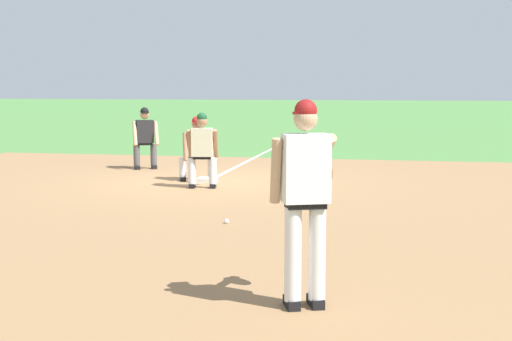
% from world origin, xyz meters
% --- Properties ---
extents(ground_plane, '(160.00, 160.00, 0.00)m').
position_xyz_m(ground_plane, '(0.00, 0.00, 0.00)').
color(ground_plane, '#518942').
extents(infield_dirt_patch, '(18.00, 18.00, 0.01)m').
position_xyz_m(infield_dirt_patch, '(-3.93, -1.52, 0.00)').
color(infield_dirt_patch, '#9E754C').
rests_on(infield_dirt_patch, ground).
extents(foul_line_stripe, '(12.15, 0.10, 0.00)m').
position_xyz_m(foul_line_stripe, '(6.08, 0.00, 0.01)').
color(foul_line_stripe, white).
rests_on(foul_line_stripe, ground).
extents(first_base_bag, '(0.38, 0.38, 0.09)m').
position_xyz_m(first_base_bag, '(0.00, 0.00, 0.04)').
color(first_base_bag, white).
rests_on(first_base_bag, ground).
extents(baseball, '(0.07, 0.07, 0.07)m').
position_xyz_m(baseball, '(-4.20, -1.44, 0.04)').
color(baseball, white).
rests_on(baseball, ground).
extents(pitcher, '(0.81, 0.60, 1.86)m').
position_xyz_m(pitcher, '(-7.82, -3.04, 1.06)').
color(pitcher, black).
rests_on(pitcher, ground).
extents(first_baseman, '(0.84, 0.97, 1.34)m').
position_xyz_m(first_baseman, '(0.16, 0.22, 0.73)').
color(first_baseman, black).
rests_on(first_baseman, ground).
extents(baserunner, '(0.51, 0.64, 1.46)m').
position_xyz_m(baserunner, '(-0.84, -0.15, 0.79)').
color(baserunner, black).
rests_on(baserunner, ground).
extents(umpire, '(0.61, 0.67, 1.46)m').
position_xyz_m(umpire, '(1.94, 2.03, 0.79)').
color(umpire, black).
rests_on(umpire, ground).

